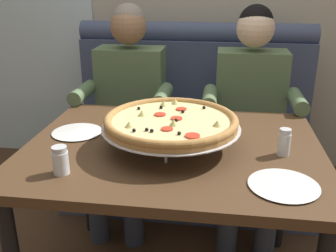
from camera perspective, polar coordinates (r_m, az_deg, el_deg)
name	(u,v)px	position (r m, az deg, el deg)	size (l,w,h in m)	color
booth_bench	(190,137)	(2.60, 3.35, -1.72)	(1.59, 0.78, 1.13)	#424C6B
dining_table	(173,164)	(1.63, 0.75, -5.67)	(1.22, 0.95, 0.76)	#4C331E
diner_left	(128,103)	(2.29, -6.02, 3.42)	(0.54, 0.64, 1.27)	#2D3342
diner_right	(250,108)	(2.24, 12.14, 2.59)	(0.54, 0.64, 1.27)	#2D3342
pizza	(171,122)	(1.53, 0.46, 0.62)	(0.56, 0.56, 0.14)	silver
shaker_pepper_flakes	(61,162)	(1.40, -15.67, -5.20)	(0.06, 0.06, 0.10)	white
shaker_oregano	(284,144)	(1.55, 16.85, -2.58)	(0.05, 0.05, 0.11)	white
plate_near_left	(284,184)	(1.34, 16.82, -8.21)	(0.24, 0.24, 0.02)	white
plate_near_right	(77,131)	(1.75, -13.36, -0.70)	(0.22, 0.22, 0.02)	white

